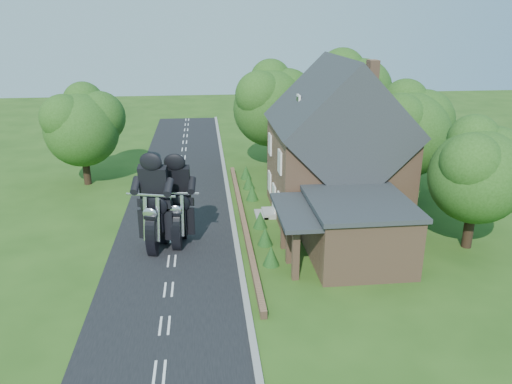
{
  "coord_description": "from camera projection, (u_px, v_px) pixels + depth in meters",
  "views": [
    {
      "loc": [
        1.93,
        -24.55,
        12.58
      ],
      "look_at": [
        4.9,
        2.83,
        2.8
      ],
      "focal_mm": 35.0,
      "sensor_mm": 36.0,
      "label": 1
    }
  ],
  "objects": [
    {
      "name": "motorcycle_lead",
      "position": [
        179.0,
        232.0,
        28.7
      ],
      "size": [
        0.69,
        1.82,
        1.65
      ],
      "primitive_type": null,
      "rotation": [
        0.0,
        0.0,
        3.0
      ],
      "color": "black",
      "rests_on": "ground"
    },
    {
      "name": "motorcycle_follow",
      "position": [
        157.0,
        236.0,
        28.02
      ],
      "size": [
        0.94,
        1.91,
        1.72
      ],
      "primitive_type": null,
      "rotation": [
        0.0,
        0.0,
        2.88
      ],
      "color": "black",
      "rests_on": "ground"
    },
    {
      "name": "annex",
      "position": [
        355.0,
        229.0,
        26.68
      ],
      "size": [
        7.05,
        5.94,
        3.44
      ],
      "color": "#8A6246",
      "rests_on": "ground"
    },
    {
      "name": "shrub_d",
      "position": [
        252.0,
        193.0,
        35.8
      ],
      "size": [
        0.9,
        0.9,
        1.1
      ],
      "primitive_type": "cone",
      "color": "#163E13",
      "rests_on": "ground"
    },
    {
      "name": "shrub_a",
      "position": [
        271.0,
        256.0,
        26.43
      ],
      "size": [
        0.9,
        0.9,
        1.1
      ],
      "primitive_type": "cone",
      "color": "#163E13",
      "rests_on": "ground"
    },
    {
      "name": "shrub_b",
      "position": [
        265.0,
        236.0,
        28.77
      ],
      "size": [
        0.9,
        0.9,
        1.1
      ],
      "primitive_type": "cone",
      "color": "#163E13",
      "rests_on": "ground"
    },
    {
      "name": "garden_wall",
      "position": [
        243.0,
        219.0,
        32.07
      ],
      "size": [
        0.3,
        22.0,
        0.4
      ],
      "primitive_type": "cube",
      "color": "#8A6246",
      "rests_on": "ground"
    },
    {
      "name": "tree_house_right",
      "position": [
        413.0,
        127.0,
        35.04
      ],
      "size": [
        6.51,
        6.0,
        8.4
      ],
      "color": "black",
      "rests_on": "ground"
    },
    {
      "name": "ground",
      "position": [
        172.0,
        261.0,
        27.01
      ],
      "size": [
        120.0,
        120.0,
        0.0
      ],
      "primitive_type": "plane",
      "color": "#274B15",
      "rests_on": "ground"
    },
    {
      "name": "shrub_e",
      "position": [
        249.0,
        182.0,
        38.14
      ],
      "size": [
        0.9,
        0.9,
        1.1
      ],
      "primitive_type": "cone",
      "color": "#163E13",
      "rests_on": "ground"
    },
    {
      "name": "tree_behind_house",
      "position": [
        349.0,
        96.0,
        41.49
      ],
      "size": [
        7.81,
        7.2,
        10.08
      ],
      "color": "black",
      "rests_on": "ground"
    },
    {
      "name": "shrub_f",
      "position": [
        246.0,
        172.0,
        40.48
      ],
      "size": [
        0.9,
        0.9,
        1.1
      ],
      "primitive_type": "cone",
      "color": "#163E13",
      "rests_on": "ground"
    },
    {
      "name": "road",
      "position": [
        172.0,
        261.0,
        27.01
      ],
      "size": [
        7.0,
        80.0,
        0.02
      ],
      "primitive_type": "cube",
      "color": "black",
      "rests_on": "ground"
    },
    {
      "name": "tree_annex_side",
      "position": [
        483.0,
        168.0,
        27.28
      ],
      "size": [
        5.64,
        5.2,
        7.48
      ],
      "color": "black",
      "rests_on": "ground"
    },
    {
      "name": "tree_far_road",
      "position": [
        86.0,
        123.0,
        37.92
      ],
      "size": [
        6.08,
        5.6,
        7.84
      ],
      "color": "black",
      "rests_on": "ground"
    },
    {
      "name": "shrub_c",
      "position": [
        260.0,
        219.0,
        31.12
      ],
      "size": [
        0.9,
        0.9,
        1.1
      ],
      "primitive_type": "cone",
      "color": "#163E13",
      "rests_on": "ground"
    },
    {
      "name": "house",
      "position": [
        336.0,
        150.0,
        32.25
      ],
      "size": [
        9.54,
        8.64,
        10.24
      ],
      "color": "#8A6246",
      "rests_on": "ground"
    },
    {
      "name": "tree_behind_left",
      "position": [
        276.0,
        101.0,
        41.97
      ],
      "size": [
        6.94,
        6.4,
        9.16
      ],
      "color": "black",
      "rests_on": "ground"
    },
    {
      "name": "kerb",
      "position": [
        239.0,
        257.0,
        27.36
      ],
      "size": [
        0.3,
        80.0,
        0.12
      ],
      "primitive_type": "cube",
      "color": "gray",
      "rests_on": "ground"
    }
  ]
}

